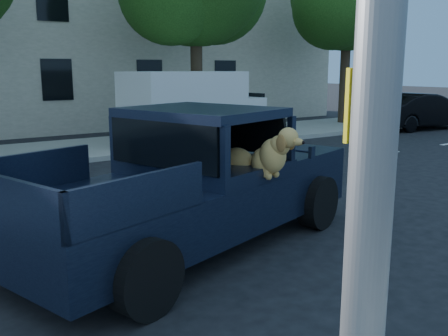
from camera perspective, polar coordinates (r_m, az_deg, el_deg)
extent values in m
plane|color=black|center=(8.51, 2.20, -6.82)|extent=(120.00, 120.00, 0.00)
cube|color=gray|center=(16.60, -17.20, 1.93)|extent=(60.00, 4.00, 0.15)
cylinder|color=#332619|center=(18.85, -3.15, 9.98)|extent=(0.44, 0.44, 4.40)
cylinder|color=#332619|center=(24.02, 13.60, 9.99)|extent=(0.44, 0.44, 4.40)
sphere|color=#173A0E|center=(23.08, 12.45, 17.46)|extent=(3.60, 3.60, 3.60)
sphere|color=#173A0E|center=(25.13, 15.03, 17.51)|extent=(4.00, 4.00, 4.00)
cube|color=beige|center=(24.34, -16.29, 15.29)|extent=(26.00, 6.00, 9.00)
cube|color=black|center=(7.51, -3.94, -3.73)|extent=(6.19, 3.84, 0.74)
cube|color=black|center=(9.01, 4.84, 1.78)|extent=(2.26, 2.62, 0.18)
cube|color=black|center=(7.49, -2.64, 6.38)|extent=(2.28, 2.55, 0.13)
cube|color=black|center=(8.23, 1.50, 4.11)|extent=(0.84, 1.92, 0.63)
cube|color=black|center=(7.53, 1.44, -2.01)|extent=(0.77, 0.77, 0.42)
cube|color=black|center=(7.51, 9.99, 1.78)|extent=(0.12, 0.09, 0.18)
cube|color=silver|center=(16.59, -3.33, 4.27)|extent=(4.83, 2.55, 0.55)
cube|color=silver|center=(16.23, -4.64, 8.01)|extent=(3.95, 2.46, 1.66)
cube|color=silver|center=(17.68, 1.39, 6.89)|extent=(1.19, 2.13, 0.77)
cube|color=#0B1B56|center=(15.43, -2.28, 5.61)|extent=(3.74, 0.40, 0.20)
cube|color=#9E0F0F|center=(15.45, -2.28, 4.95)|extent=(3.74, 0.40, 0.08)
imported|color=black|center=(23.67, 21.76, 6.05)|extent=(2.41, 4.97, 1.57)
cube|color=yellow|center=(3.32, 14.91, 6.91)|extent=(0.19, 0.03, 0.47)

